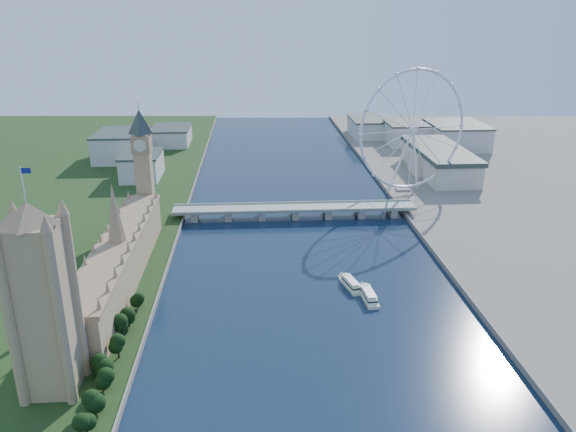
{
  "coord_description": "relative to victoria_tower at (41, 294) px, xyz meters",
  "views": [
    {
      "loc": [
        -36.61,
        -180.88,
        175.78
      ],
      "look_at": [
        -11.86,
        210.0,
        33.73
      ],
      "focal_mm": 35.0,
      "sensor_mm": 36.0,
      "label": 1
    }
  ],
  "objects": [
    {
      "name": "victoria_tower",
      "position": [
        0.0,
        0.0,
        0.0
      ],
      "size": [
        28.16,
        28.16,
        112.0
      ],
      "color": "tan",
      "rests_on": "ground"
    },
    {
      "name": "county_hall",
      "position": [
        310.0,
        375.0,
        -54.49
      ],
      "size": [
        54.0,
        144.0,
        35.0
      ],
      "primitive_type": null,
      "color": "beige",
      "rests_on": "ground"
    },
    {
      "name": "city_skyline",
      "position": [
        174.22,
        505.08,
        -37.53
      ],
      "size": [
        505.0,
        280.0,
        32.0
      ],
      "color": "beige",
      "rests_on": "ground"
    },
    {
      "name": "tour_boat_near",
      "position": [
        162.73,
        102.97,
        -54.49
      ],
      "size": [
        14.41,
        30.14,
        6.45
      ],
      "primitive_type": null,
      "rotation": [
        0.0,
        0.0,
        0.25
      ],
      "color": "beige",
      "rests_on": "ground"
    },
    {
      "name": "big_ben",
      "position": [
        7.0,
        223.0,
        12.08
      ],
      "size": [
        20.02,
        20.02,
        110.0
      ],
      "color": "tan",
      "rests_on": "ground"
    },
    {
      "name": "london_eye",
      "position": [
        254.98,
        300.08,
        13.03
      ],
      "size": [
        113.6,
        39.12,
        124.3
      ],
      "color": "silver",
      "rests_on": "ground"
    },
    {
      "name": "westminster_bridge",
      "position": [
        135.0,
        245.0,
        -47.86
      ],
      "size": [
        220.0,
        22.0,
        9.5
      ],
      "color": "gray",
      "rests_on": "ground"
    },
    {
      "name": "tree_row",
      "position": [
        22.0,
        -5.0,
        -45.0
      ],
      "size": [
        8.39,
        168.39,
        21.37
      ],
      "color": "black",
      "rests_on": "ground"
    },
    {
      "name": "parliament_range",
      "position": [
        7.0,
        115.0,
        -36.01
      ],
      "size": [
        24.0,
        200.0,
        70.0
      ],
      "color": "tan",
      "rests_on": "ground"
    },
    {
      "name": "tour_boat_far",
      "position": [
        171.29,
        85.32,
        -54.49
      ],
      "size": [
        10.1,
        31.19,
        6.79
      ],
      "primitive_type": null,
      "rotation": [
        0.0,
        0.0,
        0.07
      ],
      "color": "beige",
      "rests_on": "ground"
    }
  ]
}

